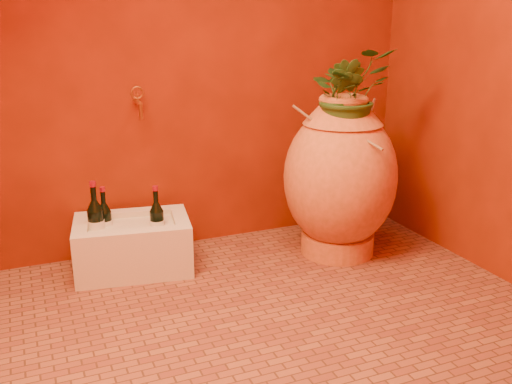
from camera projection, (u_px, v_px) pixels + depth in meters
name	position (u px, v px, depth m)	size (l,w,h in m)	color
floor	(271.00, 318.00, 2.53)	(2.50, 2.50, 0.00)	brown
wall_back	(196.00, 22.00, 3.03)	(2.50, 0.02, 2.50)	#631905
amphora	(340.00, 177.00, 3.11)	(0.81, 0.81, 0.89)	orange
stone_basin	(133.00, 246.00, 2.98)	(0.64, 0.49, 0.27)	beige
wine_bottle_a	(105.00, 223.00, 2.95)	(0.07, 0.07, 0.30)	black
wine_bottle_b	(157.00, 223.00, 2.95)	(0.08, 0.08, 0.31)	black
wine_bottle_c	(96.00, 223.00, 2.90)	(0.08, 0.08, 0.34)	black
wall_tap	(138.00, 101.00, 2.95)	(0.07, 0.15, 0.16)	#AC6B27
plant_main	(348.00, 95.00, 2.95)	(0.43, 0.37, 0.47)	#264C1B
plant_side	(342.00, 97.00, 2.92)	(0.22, 0.17, 0.39)	#264C1B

